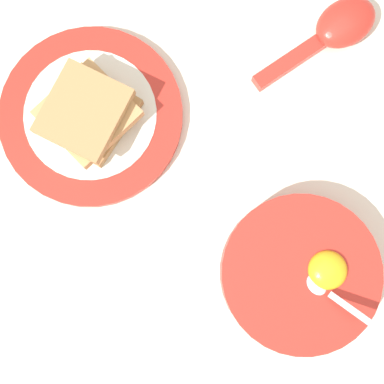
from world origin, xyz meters
TOP-DOWN VIEW (x-y plane):
  - ground_plane at (0.00, 0.00)m, footprint 3.00×3.00m
  - egg_bowl at (0.13, -0.12)m, footprint 0.18×0.18m
  - toast_plate at (-0.17, -0.19)m, footprint 0.22×0.22m
  - toast_sandwich at (-0.16, -0.19)m, footprint 0.12×0.12m
  - soup_spoon at (-0.06, 0.11)m, footprint 0.06×0.17m

SIDE VIEW (x-z plane):
  - ground_plane at x=0.00m, z-range 0.00..0.00m
  - toast_plate at x=-0.17m, z-range 0.00..0.01m
  - soup_spoon at x=-0.06m, z-range 0.00..0.03m
  - egg_bowl at x=0.13m, z-range -0.01..0.06m
  - toast_sandwich at x=-0.16m, z-range 0.01..0.06m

